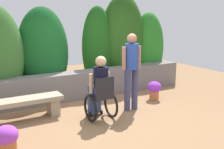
{
  "coord_description": "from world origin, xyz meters",
  "views": [
    {
      "loc": [
        -2.64,
        -4.82,
        2.12
      ],
      "look_at": [
        0.23,
        0.16,
        0.85
      ],
      "focal_mm": 43.22,
      "sensor_mm": 36.0,
      "label": 1
    }
  ],
  "objects_px": {
    "person_in_wheelchair": "(100,90)",
    "flower_pot_terracotta_by_wall": "(6,139)",
    "stone_bench": "(23,106)",
    "flower_pot_purple_near": "(154,89)",
    "person_standing_companion": "(131,67)"
  },
  "relations": [
    {
      "from": "person_in_wheelchair",
      "to": "flower_pot_terracotta_by_wall",
      "type": "relative_size",
      "value": 2.71
    },
    {
      "from": "stone_bench",
      "to": "flower_pot_purple_near",
      "type": "xyz_separation_m",
      "value": [
        3.2,
        -0.25,
        -0.04
      ]
    },
    {
      "from": "person_in_wheelchair",
      "to": "flower_pot_purple_near",
      "type": "height_order",
      "value": "person_in_wheelchair"
    },
    {
      "from": "person_standing_companion",
      "to": "flower_pot_terracotta_by_wall",
      "type": "distance_m",
      "value": 3.0
    },
    {
      "from": "flower_pot_terracotta_by_wall",
      "to": "stone_bench",
      "type": "bearing_deg",
      "value": 68.11
    },
    {
      "from": "person_standing_companion",
      "to": "flower_pot_terracotta_by_wall",
      "type": "relative_size",
      "value": 3.52
    },
    {
      "from": "person_standing_companion",
      "to": "flower_pot_purple_near",
      "type": "bearing_deg",
      "value": 13.84
    },
    {
      "from": "person_standing_companion",
      "to": "flower_pot_purple_near",
      "type": "height_order",
      "value": "person_standing_companion"
    },
    {
      "from": "person_in_wheelchair",
      "to": "flower_pot_purple_near",
      "type": "distance_m",
      "value": 1.9
    },
    {
      "from": "flower_pot_purple_near",
      "to": "flower_pot_terracotta_by_wall",
      "type": "height_order",
      "value": "flower_pot_terracotta_by_wall"
    },
    {
      "from": "stone_bench",
      "to": "person_standing_companion",
      "type": "bearing_deg",
      "value": -7.06
    },
    {
      "from": "flower_pot_purple_near",
      "to": "flower_pot_terracotta_by_wall",
      "type": "xyz_separation_m",
      "value": [
        -3.75,
        -1.11,
        -0.0
      ]
    },
    {
      "from": "person_in_wheelchair",
      "to": "flower_pot_terracotta_by_wall",
      "type": "height_order",
      "value": "person_in_wheelchair"
    },
    {
      "from": "flower_pot_purple_near",
      "to": "person_standing_companion",
      "type": "bearing_deg",
      "value": -160.56
    },
    {
      "from": "person_in_wheelchair",
      "to": "person_standing_companion",
      "type": "bearing_deg",
      "value": 7.2
    }
  ]
}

